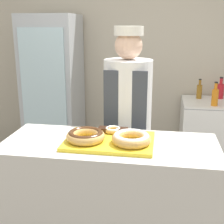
{
  "coord_description": "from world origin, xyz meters",
  "views": [
    {
      "loc": [
        0.32,
        -1.86,
        1.73
      ],
      "look_at": [
        0.0,
        0.1,
        1.16
      ],
      "focal_mm": 50.0,
      "sensor_mm": 36.0,
      "label": 1
    }
  ],
  "objects_px": {
    "donut_chocolate_glaze": "(86,135)",
    "beverage_fridge": "(53,91)",
    "donut_light_glaze": "(131,138)",
    "bottle_red": "(220,90)",
    "brownie_back_right": "(122,131)",
    "baker_person": "(127,124)",
    "brownie_back_left": "(104,130)",
    "bottle_orange": "(215,97)",
    "donut_mini_center": "(113,130)",
    "bottle_amber": "(199,91)",
    "serving_tray": "(110,141)"
  },
  "relations": [
    {
      "from": "donut_light_glaze",
      "to": "bottle_red",
      "type": "xyz_separation_m",
      "value": [
        0.86,
        1.98,
        -0.08
      ]
    },
    {
      "from": "donut_mini_center",
      "to": "bottle_amber",
      "type": "relative_size",
      "value": 0.5
    },
    {
      "from": "bottle_red",
      "to": "bottle_amber",
      "type": "relative_size",
      "value": 1.09
    },
    {
      "from": "donut_chocolate_glaze",
      "to": "bottle_red",
      "type": "bearing_deg",
      "value": 59.8
    },
    {
      "from": "bottle_red",
      "to": "bottle_amber",
      "type": "bearing_deg",
      "value": -170.76
    },
    {
      "from": "bottle_orange",
      "to": "donut_mini_center",
      "type": "bearing_deg",
      "value": -121.91
    },
    {
      "from": "beverage_fridge",
      "to": "baker_person",
      "type": "bearing_deg",
      "value": -46.43
    },
    {
      "from": "donut_mini_center",
      "to": "baker_person",
      "type": "height_order",
      "value": "baker_person"
    },
    {
      "from": "baker_person",
      "to": "bottle_red",
      "type": "relative_size",
      "value": 6.61
    },
    {
      "from": "donut_chocolate_glaze",
      "to": "bottle_orange",
      "type": "xyz_separation_m",
      "value": [
        1.04,
        1.62,
        -0.08
      ]
    },
    {
      "from": "bottle_orange",
      "to": "bottle_amber",
      "type": "xyz_separation_m",
      "value": [
        -0.13,
        0.32,
        -0.01
      ]
    },
    {
      "from": "donut_chocolate_glaze",
      "to": "donut_mini_center",
      "type": "distance_m",
      "value": 0.24
    },
    {
      "from": "donut_chocolate_glaze",
      "to": "brownie_back_left",
      "type": "height_order",
      "value": "donut_chocolate_glaze"
    },
    {
      "from": "serving_tray",
      "to": "beverage_fridge",
      "type": "relative_size",
      "value": 0.31
    },
    {
      "from": "donut_mini_center",
      "to": "brownie_back_left",
      "type": "distance_m",
      "value": 0.07
    },
    {
      "from": "brownie_back_right",
      "to": "bottle_orange",
      "type": "relative_size",
      "value": 0.27
    },
    {
      "from": "bottle_amber",
      "to": "donut_chocolate_glaze",
      "type": "bearing_deg",
      "value": -115.03
    },
    {
      "from": "donut_chocolate_glaze",
      "to": "bottle_orange",
      "type": "height_order",
      "value": "bottle_orange"
    },
    {
      "from": "donut_chocolate_glaze",
      "to": "beverage_fridge",
      "type": "bearing_deg",
      "value": 115.63
    },
    {
      "from": "brownie_back_left",
      "to": "bottle_red",
      "type": "distance_m",
      "value": 2.09
    },
    {
      "from": "bottle_orange",
      "to": "donut_chocolate_glaze",
      "type": "bearing_deg",
      "value": -122.69
    },
    {
      "from": "donut_chocolate_glaze",
      "to": "bottle_orange",
      "type": "relative_size",
      "value": 0.94
    },
    {
      "from": "donut_chocolate_glaze",
      "to": "beverage_fridge",
      "type": "height_order",
      "value": "beverage_fridge"
    },
    {
      "from": "brownie_back_right",
      "to": "beverage_fridge",
      "type": "xyz_separation_m",
      "value": [
        -1.07,
        1.61,
        -0.1
      ]
    },
    {
      "from": "donut_chocolate_glaze",
      "to": "bottle_orange",
      "type": "distance_m",
      "value": 1.92
    },
    {
      "from": "beverage_fridge",
      "to": "donut_mini_center",
      "type": "bearing_deg",
      "value": -57.98
    },
    {
      "from": "serving_tray",
      "to": "donut_chocolate_glaze",
      "type": "height_order",
      "value": "donut_chocolate_glaze"
    },
    {
      "from": "beverage_fridge",
      "to": "brownie_back_right",
      "type": "bearing_deg",
      "value": -56.35
    },
    {
      "from": "donut_light_glaze",
      "to": "brownie_back_right",
      "type": "distance_m",
      "value": 0.2
    },
    {
      "from": "donut_chocolate_glaze",
      "to": "donut_light_glaze",
      "type": "height_order",
      "value": "same"
    },
    {
      "from": "donut_chocolate_glaze",
      "to": "baker_person",
      "type": "distance_m",
      "value": 0.73
    },
    {
      "from": "donut_chocolate_glaze",
      "to": "donut_light_glaze",
      "type": "bearing_deg",
      "value": 0.0
    },
    {
      "from": "donut_chocolate_glaze",
      "to": "beverage_fridge",
      "type": "distance_m",
      "value": 2.0
    },
    {
      "from": "donut_light_glaze",
      "to": "beverage_fridge",
      "type": "height_order",
      "value": "beverage_fridge"
    },
    {
      "from": "donut_light_glaze",
      "to": "bottle_orange",
      "type": "distance_m",
      "value": 1.78
    },
    {
      "from": "donut_mini_center",
      "to": "serving_tray",
      "type": "bearing_deg",
      "value": -90.0
    },
    {
      "from": "beverage_fridge",
      "to": "bottle_orange",
      "type": "distance_m",
      "value": 1.91
    },
    {
      "from": "baker_person",
      "to": "bottle_red",
      "type": "height_order",
      "value": "baker_person"
    },
    {
      "from": "donut_light_glaze",
      "to": "donut_mini_center",
      "type": "xyz_separation_m",
      "value": [
        -0.15,
        0.19,
        -0.02
      ]
    },
    {
      "from": "bottle_amber",
      "to": "bottle_orange",
      "type": "bearing_deg",
      "value": -67.94
    },
    {
      "from": "donut_mini_center",
      "to": "bottle_amber",
      "type": "bearing_deg",
      "value": 66.59
    },
    {
      "from": "bottle_red",
      "to": "baker_person",
      "type": "bearing_deg",
      "value": -126.8
    },
    {
      "from": "baker_person",
      "to": "bottle_amber",
      "type": "distance_m",
      "value": 1.44
    },
    {
      "from": "beverage_fridge",
      "to": "bottle_orange",
      "type": "relative_size",
      "value": 6.94
    },
    {
      "from": "serving_tray",
      "to": "brownie_back_right",
      "type": "distance_m",
      "value": 0.15
    },
    {
      "from": "donut_chocolate_glaze",
      "to": "baker_person",
      "type": "xyz_separation_m",
      "value": [
        0.19,
        0.69,
        -0.14
      ]
    },
    {
      "from": "bottle_amber",
      "to": "brownie_back_right",
      "type": "bearing_deg",
      "value": -111.6
    },
    {
      "from": "donut_chocolate_glaze",
      "to": "bottle_red",
      "type": "height_order",
      "value": "bottle_red"
    },
    {
      "from": "brownie_back_left",
      "to": "beverage_fridge",
      "type": "distance_m",
      "value": 1.87
    },
    {
      "from": "brownie_back_right",
      "to": "bottle_red",
      "type": "bearing_deg",
      "value": 62.32
    }
  ]
}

